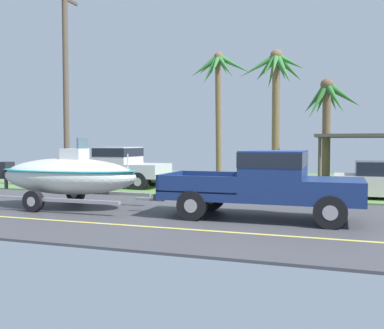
# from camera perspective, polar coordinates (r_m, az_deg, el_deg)

# --- Properties ---
(ground) EXTENTS (36.00, 22.00, 0.11)m
(ground) POSITION_cam_1_polar(r_m,az_deg,el_deg) (20.07, 12.70, -3.13)
(ground) COLOR #424247
(pickup_truck_towing) EXTENTS (5.56, 2.08, 1.85)m
(pickup_truck_towing) POSITION_cam_1_polar(r_m,az_deg,el_deg) (11.92, 10.55, -2.14)
(pickup_truck_towing) COLOR navy
(pickup_truck_towing) RESTS_ON ground
(boat_on_trailer) EXTENTS (5.91, 2.42, 2.21)m
(boat_on_trailer) POSITION_cam_1_polar(r_m,az_deg,el_deg) (14.36, -15.95, -1.42)
(boat_on_trailer) COLOR gray
(boat_on_trailer) RESTS_ON ground
(parked_pickup_background) EXTENTS (5.43, 2.03, 1.86)m
(parked_pickup_background) POSITION_cam_1_polar(r_m,az_deg,el_deg) (20.13, -9.69, -0.11)
(parked_pickup_background) COLOR silver
(parked_pickup_background) RESTS_ON ground
(palm_tree_near_left) EXTENTS (2.80, 2.78, 5.10)m
(palm_tree_near_left) POSITION_cam_1_polar(r_m,az_deg,el_deg) (21.66, 17.36, 7.04)
(palm_tree_near_left) COLOR brown
(palm_tree_near_left) RESTS_ON ground
(palm_tree_near_right) EXTENTS (3.53, 3.22, 7.25)m
(palm_tree_near_right) POSITION_cam_1_polar(r_m,az_deg,el_deg) (25.34, 3.38, 11.16)
(palm_tree_near_right) COLOR brown
(palm_tree_near_right) RESTS_ON ground
(palm_tree_mid) EXTENTS (3.34, 3.32, 6.66)m
(palm_tree_mid) POSITION_cam_1_polar(r_m,az_deg,el_deg) (22.20, 10.96, 10.57)
(palm_tree_mid) COLOR brown
(palm_tree_mid) RESTS_ON ground
(utility_pole) EXTENTS (0.24, 1.80, 8.78)m
(utility_pole) POSITION_cam_1_polar(r_m,az_deg,el_deg) (19.67, -16.20, 10.01)
(utility_pole) COLOR brown
(utility_pole) RESTS_ON ground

